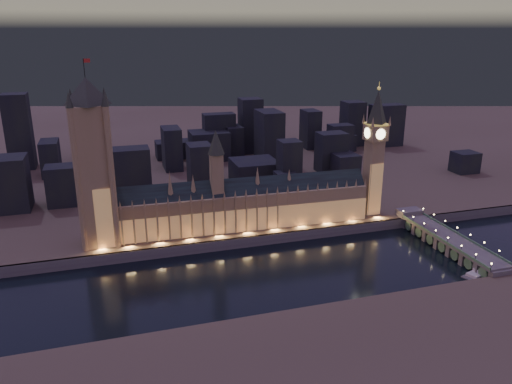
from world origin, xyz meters
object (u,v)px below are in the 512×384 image
object	(u,v)px
elizabeth_tower	(375,142)
westminster_bridge	(446,240)
palace_of_westminster	(242,205)
river_boat	(486,269)
victoria_tower	(93,156)

from	to	relation	value
elizabeth_tower	westminster_bridge	size ratio (longest dim) A/B	0.96
palace_of_westminster	river_boat	bearing A→B (deg)	-36.68
elizabeth_tower	river_boat	distance (m)	129.10
palace_of_westminster	victoria_tower	world-z (taller)	victoria_tower
westminster_bridge	river_boat	size ratio (longest dim) A/B	2.57
westminster_bridge	river_boat	distance (m)	41.18
victoria_tower	westminster_bridge	xyz separation A→B (m)	(245.31, -65.37, -66.69)
victoria_tower	river_boat	bearing A→B (deg)	-23.20
palace_of_westminster	river_boat	size ratio (longest dim) A/B	4.59
palace_of_westminster	victoria_tower	distance (m)	115.11
victoria_tower	elizabeth_tower	xyz separation A→B (m)	(218.00, -0.01, -4.08)
palace_of_westminster	elizabeth_tower	size ratio (longest dim) A/B	1.86
victoria_tower	palace_of_westminster	bearing A→B (deg)	-0.10
palace_of_westminster	river_boat	xyz separation A→B (m)	(142.42, -106.06, -24.81)
palace_of_westminster	westminster_bridge	size ratio (longest dim) A/B	1.79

